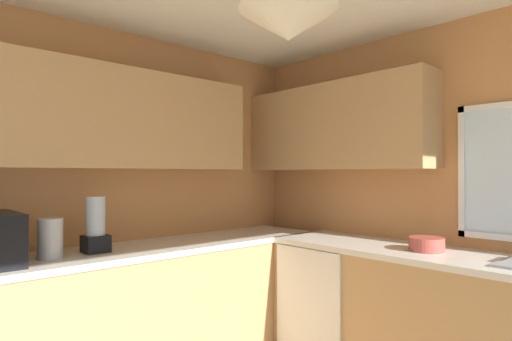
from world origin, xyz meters
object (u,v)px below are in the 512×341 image
dishwasher (331,300)px  blender_appliance (96,227)px  bowl (427,244)px  kettle (50,238)px

dishwasher → blender_appliance: blender_appliance is taller
blender_appliance → dishwasher: bearing=67.5°
dishwasher → bowl: 0.92m
kettle → bowl: size_ratio=1.08×
blender_appliance → kettle: bearing=-85.9°
bowl → kettle: bearing=-126.2°
dishwasher → blender_appliance: 1.84m
kettle → bowl: kettle is taller
kettle → bowl: bearing=53.8°
kettle → blender_appliance: 0.28m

